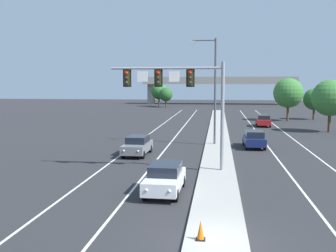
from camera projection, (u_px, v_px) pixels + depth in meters
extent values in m
plane|color=#28282B|center=(216.00, 243.00, 15.23)|extent=(260.00, 260.00, 0.00)
cube|color=#9E9B93|center=(218.00, 156.00, 32.98)|extent=(2.40, 110.00, 0.15)
cube|color=silver|center=(170.00, 143.00, 40.47)|extent=(0.14, 100.00, 0.01)
cube|color=silver|center=(267.00, 145.00, 39.32)|extent=(0.14, 100.00, 0.01)
cube|color=silver|center=(138.00, 142.00, 40.88)|extent=(0.14, 100.00, 0.01)
cube|color=silver|center=(302.00, 145.00, 38.91)|extent=(0.14, 100.00, 0.01)
cylinder|color=gray|center=(222.00, 117.00, 26.91)|extent=(0.24, 0.24, 7.20)
cylinder|color=gray|center=(166.00, 68.00, 27.04)|extent=(7.51, 0.16, 0.16)
cube|color=black|center=(190.00, 78.00, 26.95)|extent=(0.56, 0.06, 1.20)
cube|color=#38330F|center=(190.00, 78.00, 26.91)|extent=(0.32, 0.32, 1.00)
sphere|color=red|center=(190.00, 73.00, 26.70)|extent=(0.22, 0.22, 0.22)
sphere|color=#282828|center=(190.00, 78.00, 26.74)|extent=(0.22, 0.22, 0.22)
sphere|color=#282828|center=(190.00, 83.00, 26.77)|extent=(0.22, 0.22, 0.22)
cube|color=black|center=(158.00, 78.00, 27.21)|extent=(0.56, 0.06, 1.20)
cube|color=#38330F|center=(158.00, 78.00, 27.17)|extent=(0.32, 0.32, 1.00)
sphere|color=red|center=(158.00, 73.00, 26.97)|extent=(0.22, 0.22, 0.22)
sphere|color=#282828|center=(158.00, 78.00, 27.00)|extent=(0.22, 0.22, 0.22)
sphere|color=#282828|center=(158.00, 83.00, 27.04)|extent=(0.22, 0.22, 0.22)
cube|color=black|center=(127.00, 78.00, 27.47)|extent=(0.56, 0.06, 1.20)
cube|color=#38330F|center=(127.00, 78.00, 27.43)|extent=(0.32, 0.32, 1.00)
sphere|color=red|center=(126.00, 73.00, 27.23)|extent=(0.22, 0.22, 0.22)
sphere|color=#282828|center=(126.00, 78.00, 27.27)|extent=(0.22, 0.22, 0.22)
sphere|color=#282828|center=(127.00, 83.00, 27.30)|extent=(0.22, 0.22, 0.22)
cube|color=white|center=(174.00, 76.00, 27.01)|extent=(0.70, 0.04, 0.70)
cube|color=white|center=(143.00, 76.00, 27.27)|extent=(0.70, 0.04, 0.70)
cylinder|color=#4C4C51|center=(215.00, 92.00, 38.45)|extent=(0.20, 0.20, 10.00)
cylinder|color=#4C4C51|center=(204.00, 40.00, 38.08)|extent=(2.20, 0.12, 0.12)
cube|color=#B7B7B2|center=(192.00, 42.00, 38.23)|extent=(0.56, 0.28, 0.20)
cube|color=silver|center=(165.00, 181.00, 22.01)|extent=(1.92, 4.45, 0.70)
cube|color=black|center=(165.00, 169.00, 22.16)|extent=(1.65, 2.42, 0.56)
sphere|color=#EAE5C6|center=(169.00, 191.00, 19.78)|extent=(0.18, 0.18, 0.18)
sphere|color=#EAE5C6|center=(146.00, 190.00, 19.95)|extent=(0.18, 0.18, 0.18)
cylinder|color=black|center=(176.00, 195.00, 20.45)|extent=(0.24, 0.65, 0.64)
cylinder|color=black|center=(145.00, 194.00, 20.69)|extent=(0.24, 0.65, 0.64)
cylinder|color=black|center=(183.00, 181.00, 23.40)|extent=(0.24, 0.65, 0.64)
cylinder|color=black|center=(155.00, 180.00, 23.64)|extent=(0.24, 0.65, 0.64)
cube|color=slate|center=(137.00, 147.00, 33.59)|extent=(1.92, 4.45, 0.70)
cube|color=black|center=(138.00, 139.00, 33.74)|extent=(1.65, 2.42, 0.56)
sphere|color=#EAE5C6|center=(138.00, 151.00, 31.35)|extent=(0.18, 0.18, 0.18)
sphere|color=#EAE5C6|center=(124.00, 151.00, 31.53)|extent=(0.18, 0.18, 0.18)
cylinder|color=black|center=(143.00, 155.00, 32.03)|extent=(0.24, 0.65, 0.64)
cylinder|color=black|center=(123.00, 154.00, 32.27)|extent=(0.24, 0.65, 0.64)
cylinder|color=black|center=(150.00, 149.00, 34.98)|extent=(0.24, 0.65, 0.64)
cylinder|color=black|center=(132.00, 148.00, 35.22)|extent=(0.24, 0.65, 0.64)
cube|color=#141E4C|center=(254.00, 140.00, 37.62)|extent=(1.88, 4.43, 0.70)
cube|color=black|center=(254.00, 134.00, 37.34)|extent=(1.62, 2.40, 0.56)
sphere|color=#EAE5C6|center=(246.00, 137.00, 39.83)|extent=(0.18, 0.18, 0.18)
sphere|color=#EAE5C6|center=(258.00, 137.00, 39.71)|extent=(0.18, 0.18, 0.18)
cylinder|color=black|center=(244.00, 142.00, 39.23)|extent=(0.23, 0.64, 0.64)
cylinder|color=black|center=(261.00, 142.00, 39.06)|extent=(0.23, 0.64, 0.64)
cylinder|color=black|center=(246.00, 146.00, 36.26)|extent=(0.23, 0.64, 0.64)
cylinder|color=black|center=(265.00, 147.00, 36.09)|extent=(0.23, 0.64, 0.64)
cube|color=maroon|center=(263.00, 121.00, 55.99)|extent=(1.93, 4.45, 0.70)
cube|color=black|center=(263.00, 117.00, 55.71)|extent=(1.65, 2.42, 0.56)
sphere|color=#EAE5C6|center=(258.00, 120.00, 58.22)|extent=(0.18, 0.18, 0.18)
sphere|color=#EAE5C6|center=(266.00, 120.00, 58.04)|extent=(0.18, 0.18, 0.18)
cylinder|color=black|center=(256.00, 123.00, 57.63)|extent=(0.24, 0.65, 0.64)
cylinder|color=black|center=(268.00, 123.00, 57.38)|extent=(0.24, 0.65, 0.64)
cylinder|color=black|center=(258.00, 125.00, 54.68)|extent=(0.24, 0.65, 0.64)
cylinder|color=black|center=(270.00, 125.00, 54.44)|extent=(0.24, 0.65, 0.64)
cube|color=black|center=(200.00, 239.00, 15.12)|extent=(0.36, 0.36, 0.04)
cone|color=orange|center=(201.00, 230.00, 15.08)|extent=(0.28, 0.28, 0.70)
cube|color=gray|center=(219.00, 82.00, 113.66)|extent=(42.40, 6.40, 1.10)
cube|color=gray|center=(219.00, 78.00, 110.60)|extent=(42.40, 0.36, 0.90)
cube|color=gray|center=(151.00, 94.00, 116.38)|extent=(1.80, 2.40, 5.65)
cube|color=gray|center=(289.00, 94.00, 111.66)|extent=(1.80, 2.40, 5.65)
cylinder|color=#4C3823|center=(166.00, 104.00, 99.67)|extent=(0.36, 0.36, 1.81)
sphere|color=#235623|center=(166.00, 95.00, 99.44)|extent=(3.32, 3.32, 3.32)
cylinder|color=#4C3823|center=(329.00, 122.00, 49.28)|extent=(0.36, 0.36, 2.41)
sphere|color=#387533|center=(330.00, 98.00, 48.97)|extent=(4.41, 4.41, 4.41)
cylinder|color=#4C3823|center=(159.00, 102.00, 102.94)|extent=(0.36, 0.36, 2.22)
sphere|color=#2D6B2D|center=(159.00, 91.00, 102.65)|extent=(4.06, 4.06, 4.06)
cylinder|color=#4C3823|center=(288.00, 113.00, 63.91)|extent=(0.36, 0.36, 2.55)
sphere|color=#387533|center=(288.00, 93.00, 63.58)|extent=(4.66, 4.66, 4.66)
cylinder|color=#4C3823|center=(314.00, 114.00, 66.23)|extent=(0.36, 0.36, 1.93)
sphere|color=#2D6B2D|center=(314.00, 99.00, 65.98)|extent=(3.52, 3.52, 3.52)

